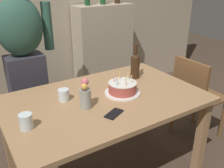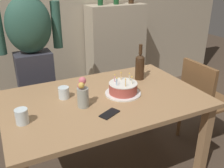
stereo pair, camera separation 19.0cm
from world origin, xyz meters
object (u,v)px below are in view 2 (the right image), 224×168
Objects in this scene: wine_bottle at (140,66)px; person_man_bearded at (33,57)px; water_glass_far at (64,93)px; dining_chair at (203,97)px; birthday_cake at (123,89)px; flower_vase at (83,94)px; water_glass_near at (22,116)px; cell_phone at (110,114)px.

person_man_bearded is at bearing 142.06° from wine_bottle.
dining_chair is (1.31, -0.14, -0.27)m from water_glass_far.
birthday_cake is at bearing -17.59° from water_glass_far.
person_man_bearded is (-0.18, 0.89, 0.04)m from flower_vase.
birthday_cake is at bearing 122.18° from person_man_bearded.
flower_vase is at bearing -171.25° from birthday_cake.
dining_chair is at bearing 2.97° from water_glass_near.
birthday_cake is at bearing -143.28° from wine_bottle.
cell_phone is 1.11m from person_man_bearded.
flower_vase is at bearing 92.28° from dining_chair.
water_glass_near is 0.69× the size of cell_phone.
wine_bottle is at bearing 5.67° from water_glass_far.
birthday_cake is 0.91m from dining_chair.
person_man_bearded reaches higher than cell_phone.
water_glass_near is at bearing -145.85° from water_glass_far.
dining_chair reaches higher than water_glass_far.
water_glass_far is 0.05× the size of person_man_bearded.
person_man_bearded is 1.90× the size of dining_chair.
dining_chair is (0.87, -0.01, -0.27)m from birthday_cake.
flower_vase is 1.27m from dining_chair.
person_man_bearded reaches higher than water_glass_near.
cell_phone is (0.54, -0.14, -0.05)m from water_glass_near.
water_glass_near is 0.42m from flower_vase.
water_glass_far is 0.28× the size of wine_bottle.
water_glass_far is 0.42m from cell_phone.
water_glass_far is (-0.43, 0.14, -0.00)m from birthday_cake.
dining_chair is at bearing -13.88° from cell_phone.
wine_bottle reaches higher than cell_phone.
wine_bottle reaches higher than birthday_cake.
birthday_cake is 0.45m from water_glass_far.
flower_vase is (-0.35, -0.05, 0.05)m from birthday_cake.
water_glass_near reaches higher than cell_phone.
birthday_cake is 1.25× the size of flower_vase.
birthday_cake reaches higher than water_glass_far.
cell_phone is 0.64× the size of flower_vase.
birthday_cake is 3.18× the size of water_glass_far.
cell_phone is (0.20, -0.37, -0.04)m from water_glass_far.
dining_chair is (1.22, 0.05, -0.32)m from flower_vase.
water_glass_far is at bearing 93.43° from cell_phone.
birthday_cake is 0.36m from flower_vase.
dining_chair is at bearing -0.33° from birthday_cake.
person_man_bearded is at bearing 101.17° from flower_vase.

